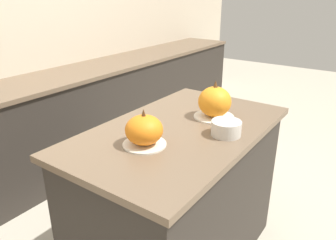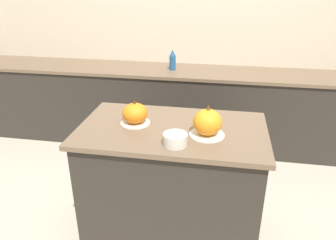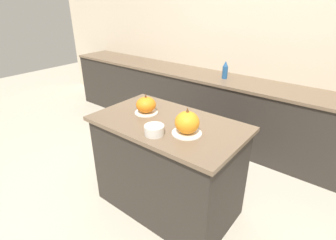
{
  "view_description": "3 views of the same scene",
  "coord_description": "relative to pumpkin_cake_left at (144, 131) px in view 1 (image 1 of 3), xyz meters",
  "views": [
    {
      "loc": [
        -1.35,
        -0.87,
        1.59
      ],
      "look_at": [
        -0.06,
        0.04,
        0.95
      ],
      "focal_mm": 35.0,
      "sensor_mm": 36.0,
      "label": 1
    },
    {
      "loc": [
        0.32,
        -2.01,
        1.88
      ],
      "look_at": [
        -0.03,
        0.03,
        0.94
      ],
      "focal_mm": 35.0,
      "sensor_mm": 36.0,
      "label": 2
    },
    {
      "loc": [
        1.23,
        -1.55,
        1.85
      ],
      "look_at": [
        0.01,
        -0.01,
        0.92
      ],
      "focal_mm": 28.0,
      "sensor_mm": 36.0,
      "label": 3
    }
  ],
  "objects": [
    {
      "name": "kitchen_island",
      "position": [
        0.27,
        -0.03,
        -0.52
      ],
      "size": [
        1.29,
        0.76,
        0.9
      ],
      "color": "#2D2823",
      "rests_on": "ground_plane"
    },
    {
      "name": "back_counter",
      "position": [
        0.27,
        1.46,
        -0.53
      ],
      "size": [
        6.0,
        0.6,
        0.89
      ],
      "color": "#2D2823",
      "rests_on": "ground_plane"
    },
    {
      "name": "pumpkin_cake_left",
      "position": [
        0.0,
        0.0,
        0.0
      ],
      "size": [
        0.21,
        0.21,
        0.18
      ],
      "color": "silver",
      "rests_on": "kitchen_island"
    },
    {
      "name": "pumpkin_cake_right",
      "position": [
        0.51,
        -0.1,
        0.02
      ],
      "size": [
        0.23,
        0.23,
        0.22
      ],
      "color": "silver",
      "rests_on": "kitchen_island"
    },
    {
      "name": "mixing_bowl",
      "position": [
        0.33,
        -0.26,
        -0.04
      ],
      "size": [
        0.15,
        0.15,
        0.08
      ],
      "color": "beige",
      "rests_on": "kitchen_island"
    }
  ]
}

